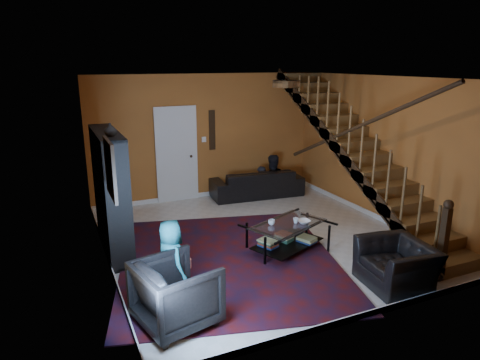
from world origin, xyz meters
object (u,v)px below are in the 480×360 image
object	(u,v)px
bookshelf	(112,194)
armchair_right	(396,265)
armchair_left	(176,293)
sofa	(257,183)
coffee_table	(288,235)

from	to	relation	value
bookshelf	armchair_right	distance (m)	4.50
armchair_left	armchair_right	bearing A→B (deg)	-110.06
bookshelf	sofa	xyz separation A→B (m)	(3.48, 1.70, -0.65)
armchair_left	armchair_right	world-z (taller)	armchair_left
bookshelf	armchair_left	distance (m)	2.57
bookshelf	armchair_right	xyz separation A→B (m)	(3.42, -2.85, -0.65)
coffee_table	armchair_left	bearing A→B (deg)	-150.94
bookshelf	armchair_left	world-z (taller)	bookshelf
bookshelf	coffee_table	size ratio (longest dim) A/B	1.40
bookshelf	armchair_left	bearing A→B (deg)	-81.86
sofa	bookshelf	bearing A→B (deg)	31.29
bookshelf	coffee_table	world-z (taller)	bookshelf
armchair_right	coffee_table	world-z (taller)	armchair_right
armchair_left	bookshelf	bearing A→B (deg)	-5.08
armchair_right	bookshelf	bearing A→B (deg)	-122.40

